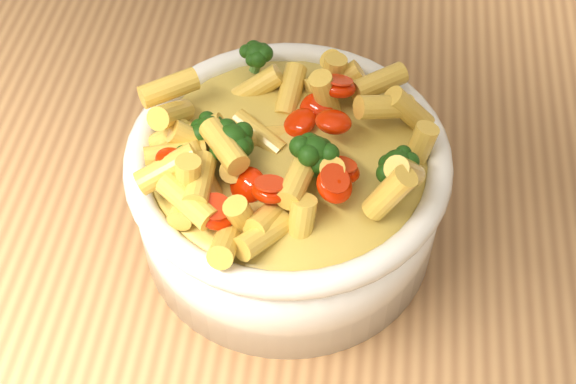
# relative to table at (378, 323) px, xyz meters

# --- Properties ---
(table) EXTENTS (1.20, 0.80, 0.90)m
(table) POSITION_rel_table_xyz_m (0.00, 0.00, 0.00)
(table) COLOR #AF7D4B
(table) RESTS_ON ground
(serving_bowl) EXTENTS (0.22, 0.22, 0.09)m
(serving_bowl) POSITION_rel_table_xyz_m (-0.08, 0.01, 0.15)
(serving_bowl) COLOR white
(serving_bowl) RESTS_ON table
(pasta_salad) EXTENTS (0.17, 0.17, 0.04)m
(pasta_salad) POSITION_rel_table_xyz_m (-0.08, 0.01, 0.21)
(pasta_salad) COLOR #FDC350
(pasta_salad) RESTS_ON serving_bowl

